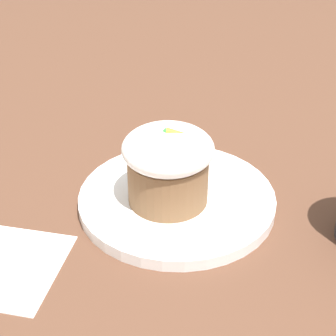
% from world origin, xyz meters
% --- Properties ---
extents(ground_plane, '(4.00, 4.00, 0.00)m').
position_xyz_m(ground_plane, '(0.00, 0.00, 0.00)').
color(ground_plane, '#513323').
extents(dessert_plate, '(0.23, 0.23, 0.01)m').
position_xyz_m(dessert_plate, '(0.00, 0.00, 0.01)').
color(dessert_plate, white).
rests_on(dessert_plate, ground_plane).
extents(carrot_cake, '(0.10, 0.10, 0.09)m').
position_xyz_m(carrot_cake, '(-0.01, -0.01, 0.06)').
color(carrot_cake, brown).
rests_on(carrot_cake, dessert_plate).
extents(spoon, '(0.12, 0.04, 0.01)m').
position_xyz_m(spoon, '(0.02, 0.02, 0.02)').
color(spoon, '#B7B7BC').
rests_on(spoon, dessert_plate).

